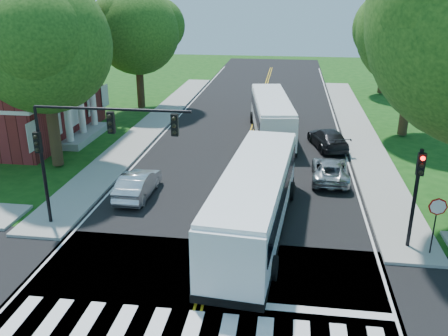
% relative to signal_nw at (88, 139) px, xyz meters
% --- Properties ---
extents(ground, '(140.00, 140.00, 0.00)m').
position_rel_signal_nw_xyz_m(ground, '(5.86, -6.43, -4.38)').
color(ground, '#114010').
rests_on(ground, ground).
extents(road, '(14.00, 96.00, 0.01)m').
position_rel_signal_nw_xyz_m(road, '(5.86, 11.57, -4.37)').
color(road, black).
rests_on(road, ground).
extents(cross_road, '(60.00, 12.00, 0.01)m').
position_rel_signal_nw_xyz_m(cross_road, '(5.86, -6.43, -4.37)').
color(cross_road, black).
rests_on(cross_road, ground).
extents(center_line, '(0.36, 70.00, 0.01)m').
position_rel_signal_nw_xyz_m(center_line, '(5.86, 15.57, -4.36)').
color(center_line, gold).
rests_on(center_line, road).
extents(edge_line_w, '(0.12, 70.00, 0.01)m').
position_rel_signal_nw_xyz_m(edge_line_w, '(-0.94, 15.57, -4.36)').
color(edge_line_w, silver).
rests_on(edge_line_w, road).
extents(edge_line_e, '(0.12, 70.00, 0.01)m').
position_rel_signal_nw_xyz_m(edge_line_e, '(12.66, 15.57, -4.36)').
color(edge_line_e, silver).
rests_on(edge_line_e, road).
extents(stop_bar, '(6.60, 0.40, 0.01)m').
position_rel_signal_nw_xyz_m(stop_bar, '(9.36, -4.83, -4.36)').
color(stop_bar, silver).
rests_on(stop_bar, road).
extents(sidewalk_nw, '(2.60, 40.00, 0.15)m').
position_rel_signal_nw_xyz_m(sidewalk_nw, '(-2.44, 18.57, -4.30)').
color(sidewalk_nw, gray).
rests_on(sidewalk_nw, ground).
extents(sidewalk_ne, '(2.60, 40.00, 0.15)m').
position_rel_signal_nw_xyz_m(sidewalk_ne, '(14.16, 18.57, -4.30)').
color(sidewalk_ne, gray).
rests_on(sidewalk_ne, ground).
extents(tree_west_near, '(8.00, 8.00, 11.40)m').
position_rel_signal_nw_xyz_m(tree_west_near, '(-5.64, 7.57, 3.15)').
color(tree_west_near, '#311D13').
rests_on(tree_west_near, ground).
extents(tree_west_far, '(7.60, 7.60, 10.67)m').
position_rel_signal_nw_xyz_m(tree_west_far, '(-5.14, 23.57, 2.62)').
color(tree_west_far, '#311D13').
rests_on(tree_west_far, ground).
extents(tree_east_mid, '(8.40, 8.40, 11.93)m').
position_rel_signal_nw_xyz_m(tree_east_mid, '(17.36, 17.57, 3.48)').
color(tree_east_mid, '#311D13').
rests_on(tree_east_mid, ground).
extents(tree_east_far, '(7.20, 7.20, 10.34)m').
position_rel_signal_nw_xyz_m(tree_east_far, '(18.36, 33.57, 2.48)').
color(tree_east_far, '#311D13').
rests_on(tree_east_far, ground).
extents(signal_nw, '(7.15, 0.46, 5.66)m').
position_rel_signal_nw_xyz_m(signal_nw, '(0.00, 0.00, 0.00)').
color(signal_nw, black).
rests_on(signal_nw, ground).
extents(signal_ne, '(0.30, 0.46, 4.40)m').
position_rel_signal_nw_xyz_m(signal_ne, '(14.06, 0.01, -1.41)').
color(signal_ne, black).
rests_on(signal_ne, ground).
extents(stop_sign, '(0.76, 0.08, 2.53)m').
position_rel_signal_nw_xyz_m(stop_sign, '(14.86, -0.45, -2.35)').
color(stop_sign, black).
rests_on(stop_sign, ground).
extents(bus_lead, '(3.66, 12.34, 3.15)m').
position_rel_signal_nw_xyz_m(bus_lead, '(7.36, 0.71, -2.71)').
color(bus_lead, white).
rests_on(bus_lead, road).
extents(bus_follow, '(4.00, 11.68, 2.96)m').
position_rel_signal_nw_xyz_m(bus_follow, '(7.37, 16.39, -2.80)').
color(bus_follow, white).
rests_on(bus_follow, road).
extents(hatchback, '(1.51, 4.26, 1.40)m').
position_rel_signal_nw_xyz_m(hatchback, '(0.80, 3.82, -3.67)').
color(hatchback, silver).
rests_on(hatchback, road).
extents(suv, '(2.24, 4.58, 1.25)m').
position_rel_signal_nw_xyz_m(suv, '(11.25, 7.67, -3.74)').
color(suv, '#A5A8AC').
rests_on(suv, road).
extents(dark_sedan, '(3.03, 5.11, 1.39)m').
position_rel_signal_nw_xyz_m(dark_sedan, '(11.50, 13.80, -3.67)').
color(dark_sedan, black).
rests_on(dark_sedan, road).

